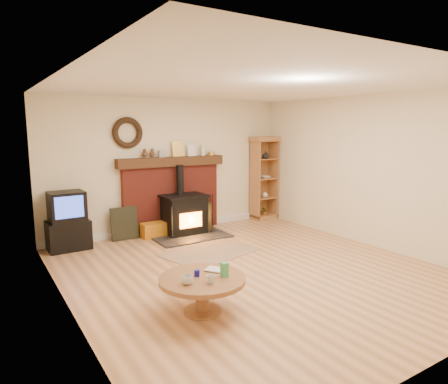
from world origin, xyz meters
TOP-DOWN VIEW (x-y plane):
  - ground at (0.00, 0.00)m, footprint 5.50×5.50m
  - room_shell at (-0.02, 0.09)m, footprint 5.02×5.52m
  - chimney_breast at (0.00, 2.67)m, footprint 2.20×0.22m
  - wood_stove at (0.08, 2.28)m, footprint 1.40×1.00m
  - area_rug at (-0.09, 1.04)m, footprint 1.67×1.32m
  - tv_unit at (-2.02, 2.47)m, footprint 0.69×0.50m
  - curio_cabinet at (2.20, 2.55)m, footprint 0.59×0.43m
  - firelog_box at (-0.52, 2.40)m, footprint 0.45×0.28m
  - leaning_painting at (-1.02, 2.55)m, footprint 0.51×0.14m
  - fire_tools at (0.74, 2.50)m, footprint 0.19×0.16m
  - coffee_table at (-1.26, -0.80)m, footprint 0.97×0.97m

SIDE VIEW (x-z plane):
  - ground at x=0.00m, z-range 0.00..0.00m
  - area_rug at x=-0.09m, z-range 0.00..0.01m
  - firelog_box at x=-0.52m, z-range 0.00..0.28m
  - fire_tools at x=0.74m, z-range -0.19..0.51m
  - leaning_painting at x=-1.02m, z-range 0.00..0.60m
  - coffee_table at x=-1.26m, z-range 0.05..0.62m
  - wood_stove at x=0.08m, z-range -0.29..1.04m
  - tv_unit at x=-2.02m, z-range -0.02..0.97m
  - chimney_breast at x=0.00m, z-range -0.09..1.69m
  - curio_cabinet at x=2.20m, z-range 0.00..1.85m
  - room_shell at x=-0.02m, z-range 0.41..3.02m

